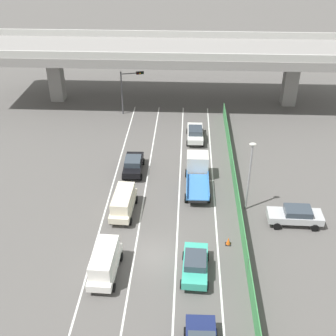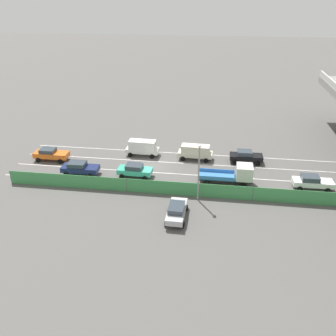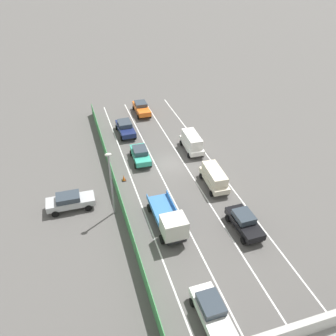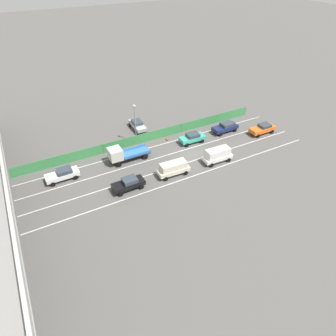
% 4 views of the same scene
% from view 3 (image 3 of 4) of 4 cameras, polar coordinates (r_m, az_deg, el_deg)
% --- Properties ---
extents(ground_plane, '(300.00, 300.00, 0.00)m').
position_cam_3_polar(ground_plane, '(40.01, 0.29, 0.68)').
color(ground_plane, '#565451').
extents(lane_line_left_edge, '(0.14, 46.61, 0.01)m').
position_cam_3_polar(lane_line_left_edge, '(37.60, 9.83, -2.38)').
color(lane_line_left_edge, silver).
rests_on(lane_line_left_edge, ground).
extents(lane_line_mid_left, '(0.14, 46.61, 0.01)m').
position_cam_3_polar(lane_line_mid_left, '(36.43, 5.25, -3.31)').
color(lane_line_mid_left, silver).
rests_on(lane_line_mid_left, ground).
extents(lane_line_mid_right, '(0.14, 46.61, 0.01)m').
position_cam_3_polar(lane_line_mid_right, '(35.52, 0.39, -4.27)').
color(lane_line_mid_right, silver).
rests_on(lane_line_mid_right, ground).
extents(lane_line_right_edge, '(0.14, 46.61, 0.01)m').
position_cam_3_polar(lane_line_right_edge, '(34.89, -4.70, -5.25)').
color(lane_line_right_edge, silver).
rests_on(lane_line_right_edge, ground).
extents(green_fence, '(0.10, 42.71, 1.67)m').
position_cam_3_polar(green_fence, '(34.12, -7.99, -4.76)').
color(green_fence, '#3D8E4C').
rests_on(green_fence, ground).
extents(car_taxi_teal, '(2.12, 4.31, 1.64)m').
position_cam_3_polar(car_taxi_teal, '(40.24, -4.57, 2.31)').
color(car_taxi_teal, teal).
rests_on(car_taxi_teal, ground).
extents(car_van_white, '(2.08, 4.59, 2.18)m').
position_cam_3_polar(car_van_white, '(42.01, 3.95, 4.35)').
color(car_van_white, silver).
rests_on(car_van_white, ground).
extents(car_hatchback_white, '(2.00, 4.58, 1.64)m').
position_cam_3_polar(car_hatchback_white, '(25.54, 7.29, -22.41)').
color(car_hatchback_white, silver).
rests_on(car_hatchback_white, ground).
extents(car_sedan_navy, '(2.12, 4.64, 1.64)m').
position_cam_3_polar(car_sedan_navy, '(46.17, -7.03, 6.64)').
color(car_sedan_navy, navy).
rests_on(car_sedan_navy, ground).
extents(car_sedan_black, '(2.05, 4.38, 1.66)m').
position_cam_3_polar(car_sedan_black, '(31.80, 12.45, -8.62)').
color(car_sedan_black, black).
rests_on(car_sedan_black, ground).
extents(car_taxi_orange, '(2.01, 4.62, 1.65)m').
position_cam_3_polar(car_taxi_orange, '(51.52, -4.39, 9.85)').
color(car_taxi_orange, orange).
rests_on(car_taxi_orange, ground).
extents(car_van_cream, '(2.09, 4.70, 2.01)m').
position_cam_3_polar(car_van_cream, '(36.25, 7.64, -1.44)').
color(car_van_cream, beige).
rests_on(car_van_cream, ground).
extents(flatbed_truck_blue, '(2.35, 6.28, 2.51)m').
position_cam_3_polar(flatbed_truck_blue, '(30.49, 0.39, -8.85)').
color(flatbed_truck_blue, black).
rests_on(flatbed_truck_blue, ground).
extents(parked_wagon_silver, '(4.56, 2.02, 1.60)m').
position_cam_3_polar(parked_wagon_silver, '(34.56, -15.82, -5.21)').
color(parked_wagon_silver, '#B2B5B7').
rests_on(parked_wagon_silver, ground).
extents(street_lamp, '(0.60, 0.36, 6.64)m').
position_cam_3_polar(street_lamp, '(31.23, -9.41, -1.61)').
color(street_lamp, gray).
rests_on(street_lamp, ground).
extents(traffic_cone, '(0.47, 0.47, 0.70)m').
position_cam_3_polar(traffic_cone, '(37.46, -7.29, -1.66)').
color(traffic_cone, orange).
rests_on(traffic_cone, ground).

